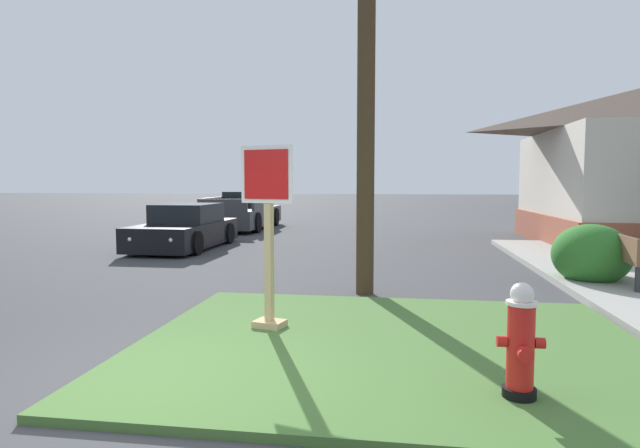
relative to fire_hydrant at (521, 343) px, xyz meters
name	(u,v)px	position (x,y,z in m)	size (l,w,h in m)	color
ground_plane	(133,397)	(-3.27, -0.29, -0.54)	(160.00, 160.00, 0.00)	#3D3D3F
grass_corner_patch	(389,346)	(-1.09, 1.35, -0.50)	(5.59, 4.54, 0.08)	#477033
sidewalk_strip	(633,290)	(2.91, 4.91, -0.48)	(2.20, 14.22, 0.12)	#9E9B93
fire_hydrant	(521,343)	(0.00, 0.00, 0.00)	(0.38, 0.34, 0.96)	black
stop_sign	(268,241)	(-2.57, 1.74, 0.61)	(0.67, 0.36, 2.22)	tan
manhole_cover	(230,322)	(-3.21, 2.16, -0.53)	(0.70, 0.70, 0.02)	black
parked_sedan_black	(185,229)	(-6.96, 9.61, 0.01)	(1.89, 4.23, 1.25)	black
pickup_truck_charcoal	(244,213)	(-7.16, 15.93, 0.08)	(2.22, 5.43, 1.48)	#38383D
street_bench	(626,256)	(2.89, 5.22, 0.06)	(0.50, 1.75, 0.85)	brown
shrub_by_curb	(591,255)	(2.46, 5.59, 0.02)	(1.36, 1.36, 1.11)	#2E7028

